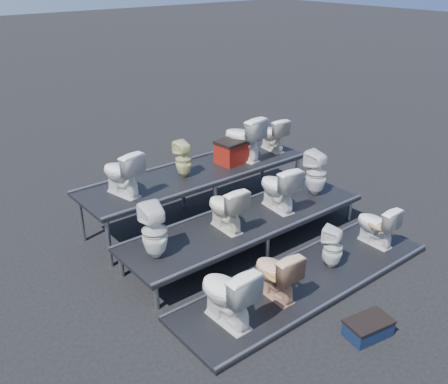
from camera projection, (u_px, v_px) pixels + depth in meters
ground at (246, 245)px, 8.04m from camera, size 80.00×80.00×0.00m
tier_front at (306, 280)px, 7.11m from camera, size 4.20×1.20×0.06m
tier_mid at (247, 233)px, 7.95m from camera, size 4.20×1.20×0.46m
tier_back at (198, 194)px, 8.78m from camera, size 4.20×1.20×0.86m
toilet_0 at (227, 293)px, 6.10m from camera, size 0.49×0.83×0.84m
toilet_1 at (276, 273)px, 6.59m from camera, size 0.45×0.74×0.73m
toilet_2 at (333, 247)px, 7.26m from camera, size 0.38×0.38×0.64m
toilet_3 at (376, 224)px, 7.84m from camera, size 0.38×0.67×0.68m
toilet_4 at (154, 231)px, 6.74m from camera, size 0.39×0.40×0.78m
toilet_5 at (226, 208)px, 7.46m from camera, size 0.42×0.71×0.71m
toilet_6 at (278, 187)px, 8.06m from camera, size 0.50×0.79×0.76m
toilet_7 at (316, 173)px, 8.58m from camera, size 0.38×0.39×0.78m
toilet_8 at (121, 173)px, 7.63m from camera, size 0.55×0.78×0.73m
toilet_9 at (183, 159)px, 8.31m from camera, size 0.28×0.28×0.61m
toilet_10 at (243, 137)px, 9.00m from camera, size 0.54×0.84×0.82m
toilet_11 at (273, 134)px, 9.46m from camera, size 0.42×0.66×0.64m
red_crate at (232, 153)px, 8.92m from camera, size 0.55×0.46×0.37m
step_stool at (368, 329)px, 6.07m from camera, size 0.60×0.42×0.20m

